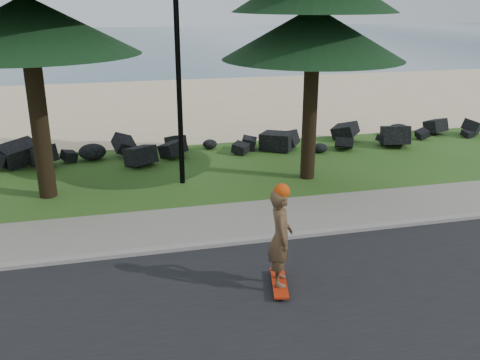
{
  "coord_description": "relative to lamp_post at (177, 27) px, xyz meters",
  "views": [
    {
      "loc": [
        -1.78,
        -10.68,
        4.91
      ],
      "look_at": [
        0.85,
        0.0,
        1.08
      ],
      "focal_mm": 40.0,
      "sensor_mm": 36.0,
      "label": 1
    }
  ],
  "objects": [
    {
      "name": "skateboarder",
      "position": [
        0.88,
        -5.99,
        -3.16
      ],
      "size": [
        0.55,
        1.07,
        1.94
      ],
      "rotation": [
        0.0,
        0.0,
        1.34
      ],
      "color": "red",
      "rests_on": "ground"
    },
    {
      "name": "kerb",
      "position": [
        0.0,
        -4.1,
        -4.08
      ],
      "size": [
        160.0,
        0.2,
        0.1
      ],
      "primitive_type": "cube",
      "color": "gray",
      "rests_on": "ground"
    },
    {
      "name": "ocean",
      "position": [
        0.0,
        47.8,
        -4.13
      ],
      "size": [
        160.0,
        58.0,
        0.01
      ],
      "primitive_type": "cube",
      "color": "#3E6477",
      "rests_on": "ground"
    },
    {
      "name": "ground",
      "position": [
        0.0,
        -3.2,
        -4.13
      ],
      "size": [
        160.0,
        160.0,
        0.0
      ],
      "primitive_type": "plane",
      "color": "#2A561A",
      "rests_on": "ground"
    },
    {
      "name": "beach_sand",
      "position": [
        0.0,
        11.3,
        -4.13
      ],
      "size": [
        160.0,
        15.0,
        0.01
      ],
      "primitive_type": "cube",
      "color": "beige",
      "rests_on": "ground"
    },
    {
      "name": "lamp_post",
      "position": [
        0.0,
        0.0,
        0.0
      ],
      "size": [
        0.25,
        0.14,
        8.14
      ],
      "color": "black",
      "rests_on": "ground"
    },
    {
      "name": "road",
      "position": [
        0.0,
        -7.7,
        -4.12
      ],
      "size": [
        160.0,
        7.0,
        0.02
      ],
      "primitive_type": "cube",
      "color": "black",
      "rests_on": "ground"
    },
    {
      "name": "seawall_boulders",
      "position": [
        0.0,
        2.4,
        -4.13
      ],
      "size": [
        60.0,
        2.4,
        1.1
      ],
      "primitive_type": null,
      "color": "black",
      "rests_on": "ground"
    },
    {
      "name": "sidewalk",
      "position": [
        0.0,
        -3.0,
        -4.09
      ],
      "size": [
        160.0,
        2.0,
        0.08
      ],
      "primitive_type": "cube",
      "color": "gray",
      "rests_on": "ground"
    }
  ]
}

